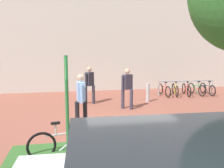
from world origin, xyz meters
The scene contains 10 objects.
ground_plane centered at (0.00, 0.00, 0.00)m, with size 60.00×60.00×0.00m, color brown.
building_facade centered at (0.00, 7.60, 5.00)m, with size 28.00×1.20×10.00m, color beige.
planter_strip centered at (0.41, -1.67, 0.08)m, with size 7.00×1.10×0.16m, color #336028.
parking_sign_post centered at (-1.75, -1.67, 1.55)m, with size 0.08×0.36×2.36m.
bike_at_sign centered at (-1.84, -1.56, 0.35)m, with size 1.66×0.48×0.86m.
bike_rack_cluster centered at (4.64, 4.67, 0.35)m, with size 3.21×1.69×0.83m.
bollard_steel centered at (2.00, 3.49, 0.45)m, with size 0.16×0.16×0.90m, color #ADADB2.
person_shirt_blue centered at (-1.33, 0.50, 0.98)m, with size 0.41×0.61×1.72m.
person_suited_navy centered at (0.69, 2.38, 0.98)m, with size 0.55×0.40×1.72m.
person_suited_dark centered at (-0.78, 3.65, 0.98)m, with size 0.50×0.48×1.72m.
Camera 1 is at (-1.67, -6.73, 2.47)m, focal length 36.40 mm.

